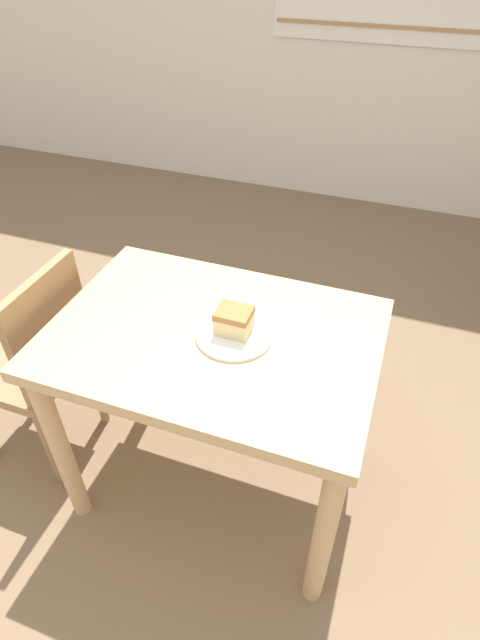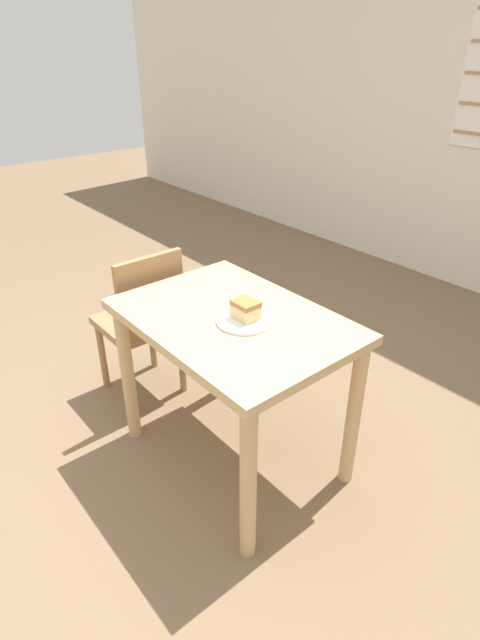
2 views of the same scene
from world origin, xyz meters
TOP-DOWN VIEW (x-y plane):
  - ground_plane at (0.00, 0.00)m, footprint 14.00×14.00m
  - dining_table_near at (0.00, 0.49)m, footprint 0.94×0.67m
  - chair_near_window at (-0.65, 0.44)m, footprint 0.37×0.37m
  - plate at (0.06, 0.50)m, footprint 0.22×0.22m
  - cake_slice at (0.06, 0.51)m, footprint 0.10×0.08m

SIDE VIEW (x-z plane):
  - ground_plane at x=0.00m, z-range 0.00..0.00m
  - chair_near_window at x=-0.65m, z-range 0.04..0.87m
  - dining_table_near at x=0.00m, z-range 0.24..0.97m
  - plate at x=0.06m, z-range 0.73..0.74m
  - cake_slice at x=0.06m, z-range 0.74..0.82m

